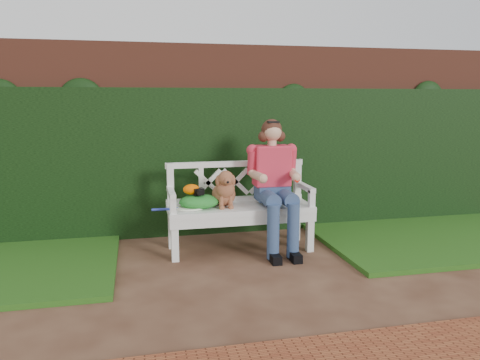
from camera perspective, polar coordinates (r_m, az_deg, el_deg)
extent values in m
plane|color=#432619|center=(4.11, 0.72, -12.68)|extent=(60.00, 60.00, 0.00)
cube|color=brown|center=(5.68, -3.70, 5.02)|extent=(10.00, 0.30, 2.20)
cube|color=#183711|center=(5.50, -3.32, 2.24)|extent=(10.00, 0.18, 1.70)
cube|color=#1D480E|center=(5.86, 22.15, -6.26)|extent=(2.60, 2.00, 0.05)
cube|color=black|center=(4.74, -5.10, -1.41)|extent=(0.12, 0.10, 0.07)
ellipsoid|color=#EF5E00|center=(4.76, -5.95, -1.15)|extent=(0.20, 0.18, 0.11)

